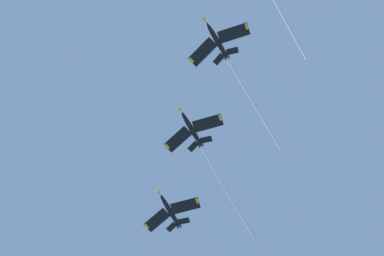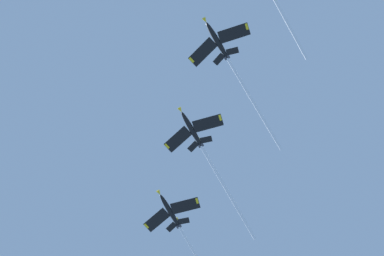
{
  "view_description": "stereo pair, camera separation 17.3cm",
  "coord_description": "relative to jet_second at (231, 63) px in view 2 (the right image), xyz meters",
  "views": [
    {
      "loc": [
        0.05,
        -14.35,
        1.52
      ],
      "look_at": [
        -10.18,
        64.14,
        158.25
      ],
      "focal_mm": 54.3,
      "sensor_mm": 36.0,
      "label": 1
    },
    {
      "loc": [
        -0.13,
        -14.37,
        1.52
      ],
      "look_at": [
        -10.18,
        64.14,
        158.25
      ],
      "focal_mm": 54.3,
      "sensor_mm": 36.0,
      "label": 2
    }
  ],
  "objects": [
    {
      "name": "jet_second",
      "position": [
        0.0,
        0.0,
        0.0
      ],
      "size": [
        24.91,
        39.71,
        13.95
      ],
      "color": "black"
    },
    {
      "name": "jet_fourth",
      "position": [
        -20.95,
        50.81,
        -9.97
      ],
      "size": [
        25.7,
        44.32,
        14.48
      ],
      "color": "black"
    },
    {
      "name": "jet_third",
      "position": [
        -10.02,
        27.17,
        -5.38
      ],
      "size": [
        25.27,
        42.84,
        13.58
      ],
      "color": "black"
    }
  ]
}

